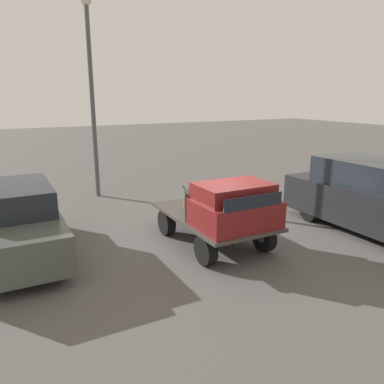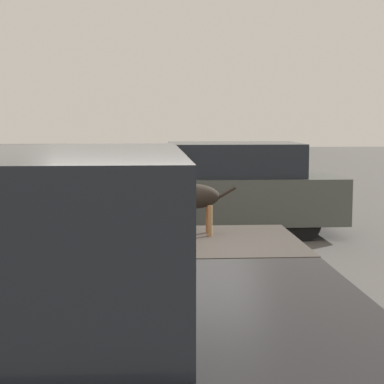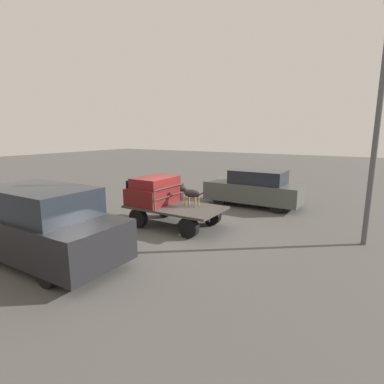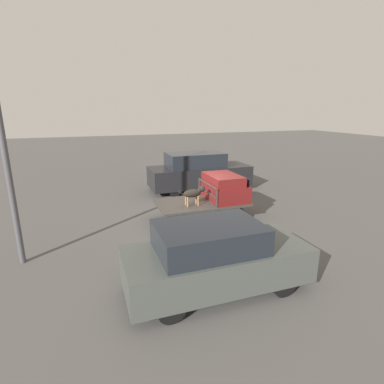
{
  "view_description": "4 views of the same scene",
  "coord_description": "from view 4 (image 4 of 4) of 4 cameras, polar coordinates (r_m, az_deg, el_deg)",
  "views": [
    {
      "loc": [
        7.8,
        -4.73,
        3.7
      ],
      "look_at": [
        -0.5,
        -0.34,
        1.27
      ],
      "focal_mm": 35.0,
      "sensor_mm": 36.0,
      "label": 1
    },
    {
      "loc": [
        0.0,
        7.25,
        2.15
      ],
      "look_at": [
        -0.5,
        -0.34,
        1.27
      ],
      "focal_mm": 60.0,
      "sensor_mm": 36.0,
      "label": 2
    },
    {
      "loc": [
        -5.99,
        8.75,
        3.38
      ],
      "look_at": [
        -0.5,
        -0.34,
        1.27
      ],
      "focal_mm": 28.0,
      "sensor_mm": 36.0,
      "label": 3
    },
    {
      "loc": [
        -4.03,
        -10.29,
        4.22
      ],
      "look_at": [
        -0.5,
        -0.34,
        1.27
      ],
      "focal_mm": 28.0,
      "sensor_mm": 36.0,
      "label": 4
    }
  ],
  "objects": [
    {
      "name": "ground_plane",
      "position": [
        11.83,
        1.76,
        -5.3
      ],
      "size": [
        80.0,
        80.0,
        0.0
      ],
      "primitive_type": "plane",
      "color": "#514F4C"
    },
    {
      "name": "flatbed_truck",
      "position": [
        11.65,
        1.78,
        -2.78
      ],
      "size": [
        3.45,
        1.96,
        0.75
      ],
      "color": "black",
      "rests_on": "ground"
    },
    {
      "name": "truck_cab",
      "position": [
        11.82,
        6.18,
        0.85
      ],
      "size": [
        1.36,
        1.84,
        1.0
      ],
      "color": "maroon",
      "rests_on": "flatbed_truck"
    },
    {
      "name": "truck_headboard",
      "position": [
        11.54,
        2.96,
        0.56
      ],
      "size": [
        0.04,
        1.84,
        0.71
      ],
      "color": "#3D3833",
      "rests_on": "flatbed_truck"
    },
    {
      "name": "dog",
      "position": [
        11.0,
        0.37,
        -0.2
      ],
      "size": [
        1.08,
        0.3,
        0.74
      ],
      "rotation": [
        0.0,
        0.0,
        0.24
      ],
      "color": "#9E7547",
      "rests_on": "flatbed_truck"
    },
    {
      "name": "parked_sedan",
      "position": [
        7.21,
        4.41,
        -12.35
      ],
      "size": [
        4.36,
        1.8,
        1.7
      ],
      "rotation": [
        0.0,
        0.0,
        0.12
      ],
      "color": "black",
      "rests_on": "ground"
    },
    {
      "name": "parked_pickup_far",
      "position": [
        15.95,
        1.26,
        3.88
      ],
      "size": [
        5.33,
        1.99,
        2.0
      ],
      "rotation": [
        0.0,
        0.0,
        -0.12
      ],
      "color": "black",
      "rests_on": "ground"
    }
  ]
}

